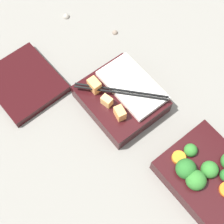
% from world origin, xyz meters
% --- Properties ---
extents(ground_plane, '(3.00, 3.00, 0.00)m').
position_xyz_m(ground_plane, '(0.00, 0.00, 0.00)').
color(ground_plane, slate).
extents(bento_tray_vegetable, '(0.18, 0.15, 0.07)m').
position_xyz_m(bento_tray_vegetable, '(-0.12, 0.01, 0.03)').
color(bento_tray_vegetable, black).
rests_on(bento_tray_vegetable, ground_plane).
extents(bento_tray_rice, '(0.18, 0.15, 0.07)m').
position_xyz_m(bento_tray_rice, '(0.13, 0.02, 0.02)').
color(bento_tray_rice, black).
rests_on(bento_tray_rice, ground_plane).
extents(bento_lid, '(0.18, 0.16, 0.02)m').
position_xyz_m(bento_lid, '(0.31, 0.18, 0.01)').
color(bento_lid, black).
rests_on(bento_lid, ground_plane).
extents(pebble_0, '(0.02, 0.02, 0.02)m').
position_xyz_m(pebble_0, '(0.43, -0.03, 0.00)').
color(pebble_0, gray).
rests_on(pebble_0, ground_plane).
extents(pebble_1, '(0.01, 0.01, 0.01)m').
position_xyz_m(pebble_1, '(0.30, -0.10, 0.00)').
color(pebble_1, '#7A6B5B').
rests_on(pebble_1, ground_plane).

